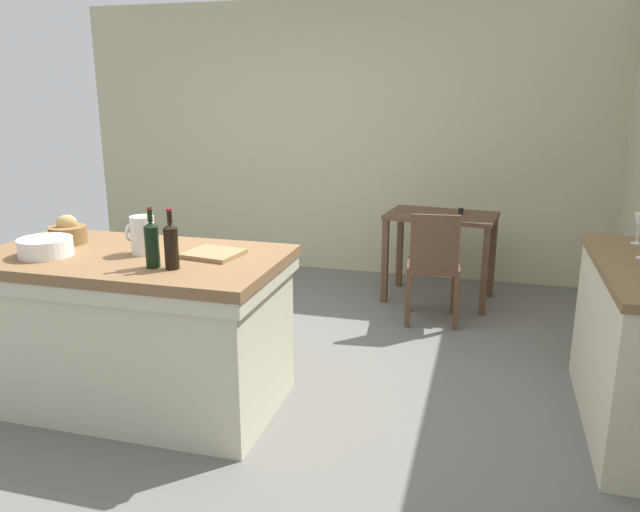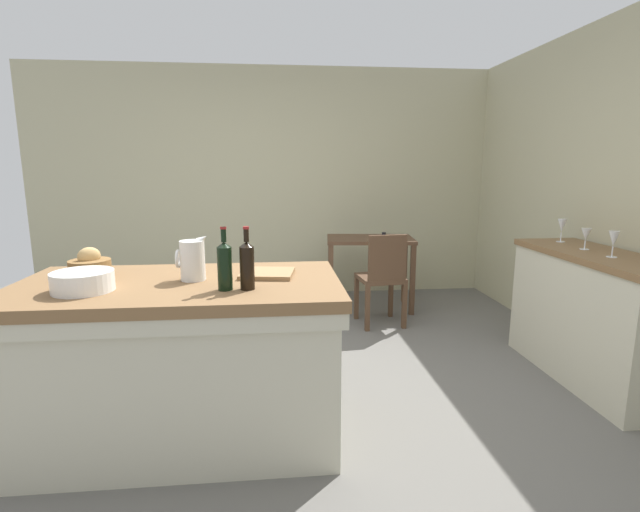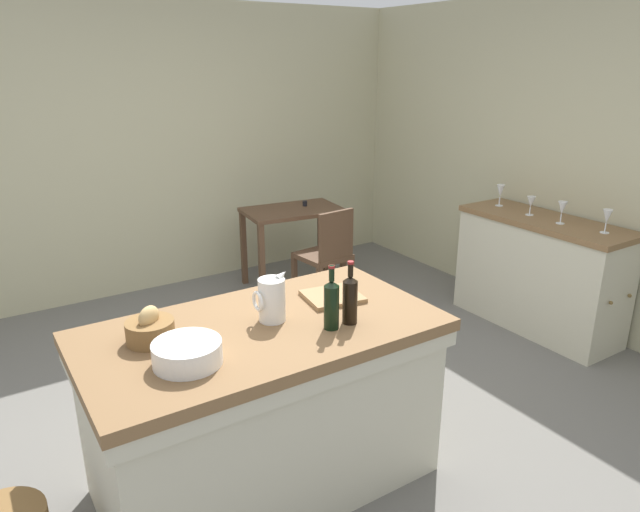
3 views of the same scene
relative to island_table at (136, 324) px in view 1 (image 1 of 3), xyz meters
The scene contains 12 objects.
ground_plane 0.81m from the island_table, 44.03° to the left, with size 6.76×6.76×0.00m, color #66635E.
wall_back 3.19m from the island_table, 81.34° to the left, with size 5.32×0.12×2.60m, color #B7B28E.
island_table is the anchor object (origin of this frame).
writing_desk 2.78m from the island_table, 56.77° to the left, with size 0.96×0.66×0.81m.
wooden_chair 2.30m from the island_table, 48.74° to the left, with size 0.44×0.44×0.89m.
pitcher 0.53m from the island_table, 21.43° to the left, with size 0.17×0.13×0.25m.
wash_bowl 0.65m from the island_table, 160.22° to the right, with size 0.29×0.29×0.10m, color white.
bread_basket 0.69m from the island_table, 165.50° to the left, with size 0.22×0.22×0.17m.
cutting_board 0.63m from the island_table, 10.86° to the left, with size 0.28×0.26×0.02m, color #99754C.
wine_bottle_dark 0.68m from the island_table, 28.07° to the right, with size 0.07×0.07×0.31m.
wine_bottle_amber 0.63m from the island_table, 37.30° to the right, with size 0.07×0.07×0.31m.
wine_glass_right 2.95m from the island_table, 18.88° to the left, with size 0.07×0.07×0.18m.
Camera 1 is at (1.44, -3.35, 1.78)m, focal length 34.71 mm.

